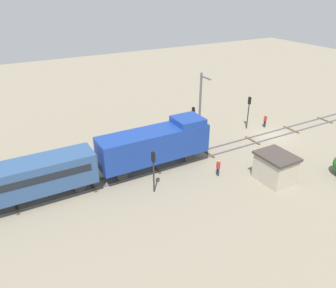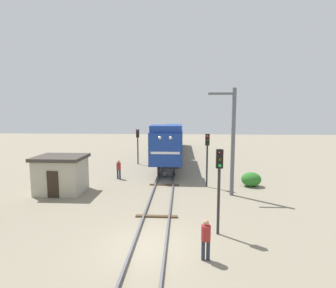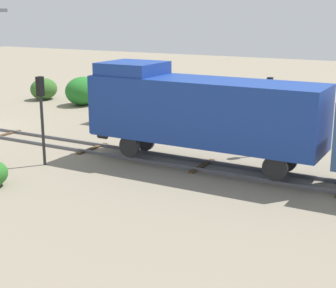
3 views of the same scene
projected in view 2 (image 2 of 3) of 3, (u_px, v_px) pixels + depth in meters
The scene contains 12 objects.
ground_plane at pixel (149, 246), 11.67m from camera, with size 117.12×117.12×0.00m, color gray.
railway_track at pixel (149, 245), 11.66m from camera, with size 2.40×78.08×0.16m.
locomotive at pixel (169, 142), 27.29m from camera, with size 2.90×11.60×4.60m.
passenger_car_leading at pixel (173, 134), 40.54m from camera, with size 2.84×14.00×3.66m.
traffic_signal_near at pixel (219, 176), 12.48m from camera, with size 0.32×0.34×4.20m.
traffic_signal_mid at pixel (207, 150), 20.57m from camera, with size 0.32×0.34×4.24m.
traffic_signal_far at pixel (138, 140), 29.55m from camera, with size 0.32×0.34×3.98m.
worker_near_track at pixel (206, 237), 10.47m from camera, with size 0.38×0.38×1.70m.
worker_by_signal at pixel (119, 168), 23.24m from camera, with size 0.38×0.38×1.70m.
catenary_mast at pixel (232, 139), 18.36m from camera, with size 1.94×0.28×7.59m.
relay_hut at pixel (61, 174), 19.35m from camera, with size 3.50×2.90×2.74m.
bush_near at pixel (251, 179), 21.00m from camera, with size 1.57×1.28×1.14m, color #2B7026.
Camera 2 is at (1.43, -10.96, 5.96)m, focal length 28.00 mm.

